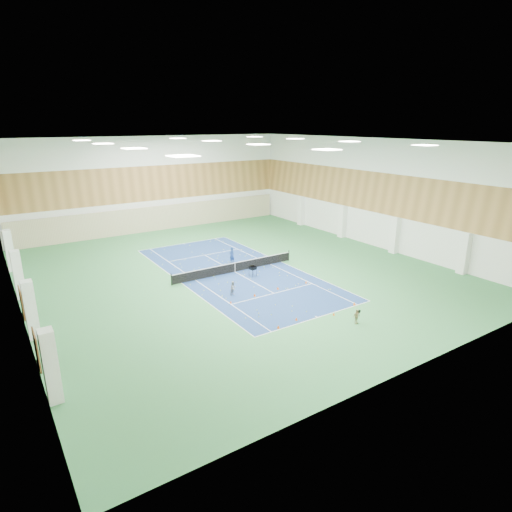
% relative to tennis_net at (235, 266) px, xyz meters
% --- Properties ---
extents(ground, '(40.00, 40.00, 0.00)m').
position_rel_tennis_net_xyz_m(ground, '(0.00, 0.00, -0.55)').
color(ground, '#31723F').
rests_on(ground, ground).
extents(room_shell, '(36.00, 40.00, 12.00)m').
position_rel_tennis_net_xyz_m(room_shell, '(0.00, 0.00, 5.45)').
color(room_shell, white).
rests_on(room_shell, ground).
extents(wood_cladding, '(36.00, 40.00, 8.00)m').
position_rel_tennis_net_xyz_m(wood_cladding, '(0.00, 0.00, 7.45)').
color(wood_cladding, '#A2733C').
rests_on(wood_cladding, room_shell).
extents(ceiling_light_grid, '(21.40, 25.40, 0.06)m').
position_rel_tennis_net_xyz_m(ceiling_light_grid, '(0.00, 0.00, 11.37)').
color(ceiling_light_grid, white).
rests_on(ceiling_light_grid, room_shell).
extents(court_surface, '(10.97, 23.77, 0.01)m').
position_rel_tennis_net_xyz_m(court_surface, '(0.00, 0.00, -0.55)').
color(court_surface, navy).
rests_on(court_surface, ground).
extents(tennis_balls_scatter, '(10.57, 22.77, 0.07)m').
position_rel_tennis_net_xyz_m(tennis_balls_scatter, '(0.00, 0.00, -0.50)').
color(tennis_balls_scatter, '#D0E627').
rests_on(tennis_balls_scatter, ground).
extents(tennis_net, '(12.80, 0.10, 1.10)m').
position_rel_tennis_net_xyz_m(tennis_net, '(0.00, 0.00, 0.00)').
color(tennis_net, black).
rests_on(tennis_net, ground).
extents(back_curtain, '(35.40, 0.16, 3.20)m').
position_rel_tennis_net_xyz_m(back_curtain, '(0.00, 19.75, 1.05)').
color(back_curtain, '#C6B793').
rests_on(back_curtain, ground).
extents(door_left_a, '(0.08, 1.80, 2.20)m').
position_rel_tennis_net_xyz_m(door_left_a, '(-17.92, -8.00, 0.55)').
color(door_left_a, '#593319').
rests_on(door_left_a, ground).
extents(door_left_b, '(0.08, 1.80, 2.20)m').
position_rel_tennis_net_xyz_m(door_left_b, '(-17.92, 0.00, 0.55)').
color(door_left_b, '#593319').
rests_on(door_left_b, ground).
extents(coach, '(0.70, 0.55, 1.69)m').
position_rel_tennis_net_xyz_m(coach, '(1.13, 2.55, 0.30)').
color(coach, navy).
rests_on(coach, ground).
extents(child_court, '(0.70, 0.63, 1.19)m').
position_rel_tennis_net_xyz_m(child_court, '(-2.98, -4.80, 0.04)').
color(child_court, gray).
rests_on(child_court, ground).
extents(child_apron, '(0.64, 0.30, 1.08)m').
position_rel_tennis_net_xyz_m(child_apron, '(1.65, -14.09, -0.01)').
color(child_apron, '#A0875B').
rests_on(child_apron, ground).
extents(ball_cart, '(0.64, 0.64, 1.00)m').
position_rel_tennis_net_xyz_m(ball_cart, '(0.78, -1.91, -0.05)').
color(ball_cart, black).
rests_on(ball_cart, ground).
extents(cone_svc_a, '(0.18, 0.18, 0.20)m').
position_rel_tennis_net_xyz_m(cone_svc_a, '(-4.02, -6.18, -0.45)').
color(cone_svc_a, '#FF460D').
rests_on(cone_svc_a, ground).
extents(cone_svc_b, '(0.21, 0.21, 0.23)m').
position_rel_tennis_net_xyz_m(cone_svc_b, '(-1.67, -6.02, -0.44)').
color(cone_svc_b, '#FF5E0D').
rests_on(cone_svc_b, ground).
extents(cone_svc_c, '(0.21, 0.21, 0.24)m').
position_rel_tennis_net_xyz_m(cone_svc_c, '(0.81, -5.82, -0.43)').
color(cone_svc_c, '#FF5A0D').
rests_on(cone_svc_c, ground).
extents(cone_svc_d, '(0.21, 0.21, 0.23)m').
position_rel_tennis_net_xyz_m(cone_svc_d, '(3.74, -6.02, -0.43)').
color(cone_svc_d, '#DD5B0B').
rests_on(cone_svc_d, ground).
extents(cone_base_a, '(0.22, 0.22, 0.24)m').
position_rel_tennis_net_xyz_m(cone_base_a, '(-3.41, -11.70, -0.43)').
color(cone_base_a, '#DD550B').
rests_on(cone_base_a, ground).
extents(cone_base_b, '(0.21, 0.21, 0.23)m').
position_rel_tennis_net_xyz_m(cone_base_b, '(-1.58, -11.39, -0.43)').
color(cone_base_b, '#F6580C').
rests_on(cone_base_b, ground).
extents(cone_base_c, '(0.18, 0.18, 0.20)m').
position_rel_tennis_net_xyz_m(cone_base_c, '(1.26, -12.22, -0.45)').
color(cone_base_c, '#FC5F0D').
rests_on(cone_base_c, ground).
extents(cone_base_d, '(0.22, 0.22, 0.25)m').
position_rel_tennis_net_xyz_m(cone_base_d, '(3.86, -11.75, -0.43)').
color(cone_base_d, orange).
rests_on(cone_base_d, ground).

